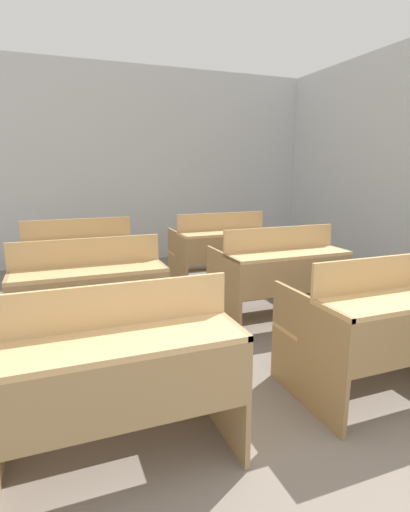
{
  "coord_description": "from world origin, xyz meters",
  "views": [
    {
      "loc": [
        -1.26,
        -0.64,
        1.46
      ],
      "look_at": [
        -0.12,
        2.29,
        0.78
      ],
      "focal_mm": 28.0,
      "sensor_mm": 36.0,
      "label": 1
    }
  ],
  "objects_px": {
    "bench_front_right": "(385,323)",
    "bench_front_left": "(116,371)",
    "bench_second_left": "(89,293)",
    "bench_third_right": "(221,248)",
    "bench_second_right": "(279,273)",
    "bench_third_left": "(79,259)"
  },
  "relations": [
    {
      "from": "bench_second_left",
      "to": "bench_third_left",
      "type": "xyz_separation_m",
      "value": [
        0.02,
        1.35,
        0.0
      ]
    },
    {
      "from": "bench_second_left",
      "to": "bench_third_left",
      "type": "distance_m",
      "value": 1.35
    },
    {
      "from": "bench_second_right",
      "to": "bench_third_left",
      "type": "distance_m",
      "value": 2.22
    },
    {
      "from": "bench_second_left",
      "to": "bench_second_right",
      "type": "relative_size",
      "value": 1.0
    },
    {
      "from": "bench_front_right",
      "to": "bench_front_left",
      "type": "bearing_deg",
      "value": -179.85
    },
    {
      "from": "bench_front_left",
      "to": "bench_third_left",
      "type": "distance_m",
      "value": 2.73
    },
    {
      "from": "bench_front_left",
      "to": "bench_front_right",
      "type": "bearing_deg",
      "value": 0.15
    },
    {
      "from": "bench_third_right",
      "to": "bench_front_left",
      "type": "bearing_deg",
      "value": -122.73
    },
    {
      "from": "bench_front_left",
      "to": "bench_third_left",
      "type": "xyz_separation_m",
      "value": [
        0.02,
        2.73,
        0.0
      ]
    },
    {
      "from": "bench_third_left",
      "to": "bench_front_right",
      "type": "bearing_deg",
      "value": -57.71
    },
    {
      "from": "bench_front_left",
      "to": "bench_third_right",
      "type": "bearing_deg",
      "value": 57.27
    },
    {
      "from": "bench_front_right",
      "to": "bench_second_right",
      "type": "bearing_deg",
      "value": 88.44
    },
    {
      "from": "bench_front_right",
      "to": "bench_second_left",
      "type": "height_order",
      "value": "same"
    },
    {
      "from": "bench_front_left",
      "to": "bench_second_right",
      "type": "distance_m",
      "value": 2.25
    },
    {
      "from": "bench_third_left",
      "to": "bench_third_right",
      "type": "bearing_deg",
      "value": -0.13
    },
    {
      "from": "bench_second_left",
      "to": "bench_third_right",
      "type": "relative_size",
      "value": 1.0
    },
    {
      "from": "bench_front_right",
      "to": "bench_second_left",
      "type": "bearing_deg",
      "value": 141.72
    },
    {
      "from": "bench_second_left",
      "to": "bench_second_right",
      "type": "distance_m",
      "value": 1.78
    },
    {
      "from": "bench_front_right",
      "to": "bench_third_left",
      "type": "distance_m",
      "value": 3.23
    },
    {
      "from": "bench_third_right",
      "to": "bench_second_left",
      "type": "bearing_deg",
      "value": -142.46
    },
    {
      "from": "bench_second_left",
      "to": "bench_third_left",
      "type": "bearing_deg",
      "value": 89.26
    },
    {
      "from": "bench_second_left",
      "to": "bench_front_right",
      "type": "bearing_deg",
      "value": -38.28
    }
  ]
}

